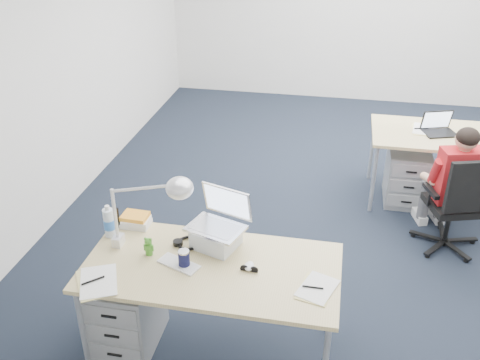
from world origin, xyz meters
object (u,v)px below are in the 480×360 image
desk_near (212,271)px  desk_far (456,139)px  seated_person (450,183)px  cordless_phone (116,218)px  can_koozie (184,259)px  bear_figurine (149,246)px  desk_lamp (140,211)px  silver_laptop (215,222)px  water_bottle (109,221)px  headphones (189,242)px  wireless_keyboard (179,264)px  sunglasses (249,269)px  dark_laptop (442,123)px  computer_mouse (249,266)px  drawer_pedestal_near (127,309)px  office_chair (450,222)px  drawer_pedestal_far (407,176)px  book_stack (136,220)px

desk_near → desk_far: size_ratio=1.00×
seated_person → cordless_phone: seated_person is taller
desk_far → can_koozie: can_koozie is taller
bear_figurine → desk_lamp: 0.24m
silver_laptop → cordless_phone: silver_laptop is taller
seated_person → water_bottle: seated_person is taller
headphones → cordless_phone: 0.56m
wireless_keyboard → sunglasses: 0.44m
dark_laptop → can_koozie: bearing=-145.3°
seated_person → can_koozie: size_ratio=9.57×
computer_mouse → cordless_phone: bearing=164.2°
desk_near → sunglasses: sunglasses is taller
drawer_pedestal_near → desk_far: bearing=45.2°
office_chair → water_bottle: 2.91m
drawer_pedestal_far → book_stack: size_ratio=2.86×
cordless_phone → drawer_pedestal_near: bearing=-44.5°
desk_near → dark_laptop: size_ratio=5.33×
book_stack → wireless_keyboard: bearing=-41.3°
can_koozie → water_bottle: bearing=158.8°
cordless_phone → desk_near: bearing=-2.1°
desk_near → seated_person: seated_person is taller
water_bottle → wireless_keyboard: bearing=-21.9°
seated_person → cordless_phone: bearing=-163.8°
seated_person → water_bottle: bearing=-162.0°
dark_laptop → sunglasses: bearing=-139.1°
drawer_pedestal_near → silver_laptop: (0.58, 0.22, 0.64)m
computer_mouse → silver_laptop: bearing=142.7°
cordless_phone → sunglasses: cordless_phone is taller
drawer_pedestal_far → dark_laptop: bearing=11.2°
drawer_pedestal_far → bear_figurine: (-1.84, -2.34, 0.52)m
office_chair → drawer_pedestal_far: 0.85m
computer_mouse → desk_lamp: size_ratio=0.17×
can_koozie → cordless_phone: cordless_phone is taller
sunglasses → drawer_pedestal_near: bearing=-176.8°
sunglasses → cordless_phone: bearing=166.1°
silver_laptop → book_stack: size_ratio=1.95×
water_bottle → desk_lamp: size_ratio=0.41×
computer_mouse → headphones: (-0.44, 0.17, 0.00)m
can_koozie → desk_lamp: desk_lamp is taller
drawer_pedestal_near → bear_figurine: (0.18, 0.05, 0.52)m
computer_mouse → can_koozie: bearing=-172.1°
seated_person → desk_lamp: bearing=-157.4°
silver_laptop → cordless_phone: size_ratio=2.38×
desk_far → silver_laptop: (-1.85, -2.23, 0.23)m
desk_far → cordless_phone: cordless_phone is taller
desk_lamp → computer_mouse: bearing=-1.4°
silver_laptop → headphones: size_ratio=1.81×
dark_laptop → cordless_phone: bearing=-157.3°
computer_mouse → dark_laptop: bearing=59.1°
dark_laptop → drawer_pedestal_far: bearing=172.5°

